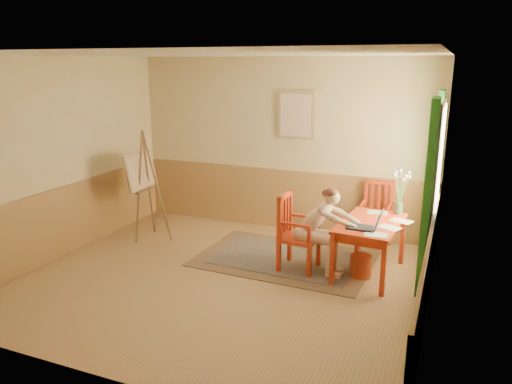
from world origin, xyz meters
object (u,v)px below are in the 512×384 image
at_px(table, 371,229).
at_px(easel, 143,175).
at_px(chair_left, 296,233).
at_px(chair_back, 376,215).
at_px(laptop, 367,225).
at_px(figure, 320,226).

bearing_deg(table, easel, 178.56).
xyz_separation_m(table, easel, (-3.53, 0.09, 0.39)).
distance_m(chair_left, easel, 2.65).
xyz_separation_m(chair_back, laptop, (0.09, -1.35, 0.27)).
distance_m(table, laptop, 0.32).
distance_m(table, easel, 3.56).
xyz_separation_m(chair_left, laptop, (0.95, -0.09, 0.25)).
xyz_separation_m(figure, easel, (-2.91, 0.30, 0.37)).
relative_size(chair_left, easel, 0.60).
bearing_deg(laptop, easel, 173.83).
relative_size(table, chair_left, 1.22).
height_order(table, chair_left, chair_left).
bearing_deg(table, chair_back, 94.63).
distance_m(chair_left, figure, 0.35).
distance_m(chair_left, laptop, 0.98).
bearing_deg(chair_back, laptop, -86.35).
height_order(chair_left, easel, easel).
bearing_deg(easel, figure, -5.84).
height_order(table, easel, easel).
distance_m(chair_back, easel, 3.62).
relative_size(figure, laptop, 2.78).
bearing_deg(laptop, chair_back, 93.65).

